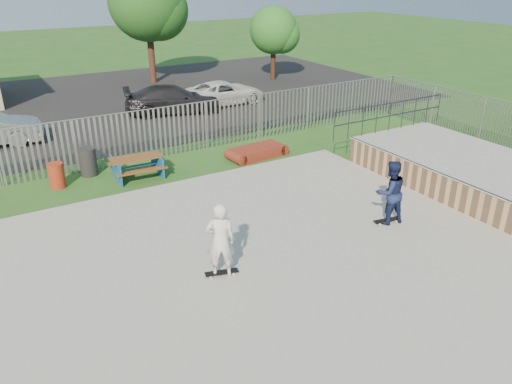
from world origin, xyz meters
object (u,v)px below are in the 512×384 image
car_white (224,93)px  tree_mid (147,2)px  car_dark (173,99)px  tree_right (273,30)px  skater_white (220,240)px  funbox (257,152)px  picnic_table (137,167)px  skater_navy (390,192)px  trash_bin_grey (88,162)px  trash_bin_red (57,176)px

car_white → tree_mid: 8.77m
car_dark → tree_right: size_ratio=1.02×
car_white → skater_white: bearing=150.3°
funbox → car_dark: car_dark is taller
car_dark → tree_right: tree_right is taller
picnic_table → tree_mid: bearing=70.3°
car_dark → tree_right: (9.07, 4.62, 2.48)m
tree_mid → skater_navy: 23.06m
trash_bin_grey → skater_white: (1.07, -8.48, 0.59)m
funbox → trash_bin_red: (-7.45, 0.88, 0.23)m
tree_right → skater_navy: tree_right is taller
car_dark → skater_white: size_ratio=2.57×
car_dark → skater_white: skater_white is taller
funbox → tree_mid: bearing=79.7°
car_white → tree_mid: bearing=8.3°
funbox → skater_navy: size_ratio=1.13×
trash_bin_red → tree_mid: tree_mid is taller
car_white → funbox: bearing=159.2°
tree_right → skater_white: 24.02m
funbox → car_white: bearing=66.1°
car_dark → skater_white: bearing=176.4°
picnic_table → trash_bin_red: (-2.67, 0.47, 0.05)m
picnic_table → trash_bin_red: 2.71m
trash_bin_grey → car_white: bearing=36.6°
tree_mid → skater_white: bearing=-106.2°
picnic_table → tree_mid: (6.19, 15.29, 4.59)m
car_dark → picnic_table: bearing=163.7°
trash_bin_red → trash_bin_grey: 1.36m
picnic_table → skater_navy: (5.00, -7.41, 0.71)m
trash_bin_grey → tree_mid: bearing=61.7°
tree_right → skater_white: bearing=-125.5°
car_dark → tree_mid: (1.77, 7.81, 4.25)m
trash_bin_red → funbox: bearing=-6.8°
trash_bin_red → car_white: (10.24, 7.32, 0.21)m
picnic_table → tree_right: (13.50, 12.10, 2.81)m
car_white → skater_white: skater_white is taller
funbox → skater_white: bearing=-131.6°
trash_bin_red → skater_white: 8.21m
car_white → trash_bin_red: bearing=123.5°
picnic_table → skater_white: (-0.38, -7.39, 0.71)m
trash_bin_grey → tree_right: 18.77m
trash_bin_grey → trash_bin_red: bearing=-153.1°
funbox → car_dark: size_ratio=0.44×
trash_bin_red → tree_right: bearing=35.7°
picnic_table → car_dark: (4.42, 7.48, 0.34)m
trash_bin_grey → skater_navy: bearing=-52.8°
tree_mid → skater_navy: (-1.19, -22.70, -3.88)m
trash_bin_red → picnic_table: bearing=-10.1°
picnic_table → car_dark: 8.69m
funbox → trash_bin_red: bearing=168.1°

